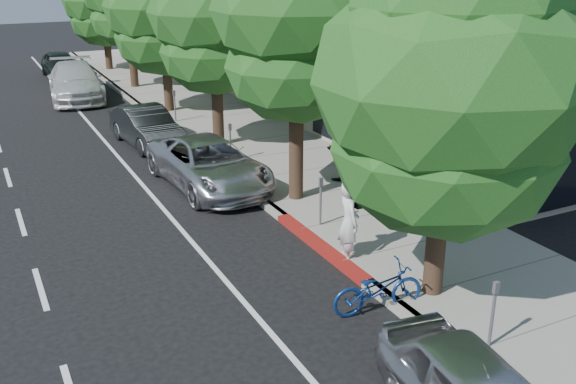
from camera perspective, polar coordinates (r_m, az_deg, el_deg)
ground at (r=14.57m, az=4.87°, el=-6.61°), size 120.00×120.00×0.00m
sidewalk at (r=22.09m, az=-0.87°, el=3.26°), size 4.60×56.00×0.15m
curb at (r=21.23m, az=-6.46°, el=2.41°), size 0.30×56.00×0.15m
curb_red_segment at (r=15.30m, az=2.92°, el=-4.85°), size 0.32×4.00×0.15m
storefront_building at (r=33.50m, az=2.93°, el=15.13°), size 10.00×36.00×7.00m
street_tree_0 at (r=12.12m, az=14.20°, el=9.14°), size 5.17×5.17×7.32m
street_tree_1 at (r=16.96m, az=0.78°, el=15.51°), size 4.48×4.48×8.15m
street_tree_2 at (r=22.47m, az=-6.60°, el=15.36°), size 4.48×4.48×7.51m
street_tree_3 at (r=28.16m, az=-11.06°, el=15.74°), size 4.94×4.94×7.38m
street_tree_5 at (r=39.83m, az=-16.12°, el=16.01°), size 4.65×4.65×6.73m
cyclist at (r=14.43m, az=5.43°, el=-2.66°), size 0.59×0.78×1.93m
bicycle at (r=12.71m, az=8.01°, el=-8.52°), size 1.96×0.89×0.99m
silver_suv at (r=19.24m, az=-7.03°, el=2.48°), size 2.71×5.31×1.44m
dark_sedan at (r=23.91m, az=-12.46°, el=5.68°), size 1.89×4.38×1.40m
white_pickup at (r=32.74m, az=-18.38°, el=9.31°), size 2.95×6.04×1.69m
dark_suv_far at (r=38.94m, az=-19.59°, el=10.63°), size 1.79×4.29×1.45m
pedestrian at (r=19.30m, az=4.69°, el=3.91°), size 1.06×0.88×1.97m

